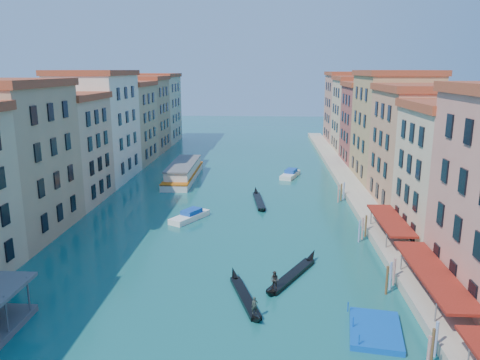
# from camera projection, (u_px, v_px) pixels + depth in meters

# --- Properties ---
(left_bank_palazzos) EXTENTS (12.80, 128.40, 21.00)m
(left_bank_palazzos) POSITION_uv_depth(u_px,v_px,m) (84.00, 135.00, 83.94)
(left_bank_palazzos) COLOR tan
(left_bank_palazzos) RESTS_ON ground
(right_bank_palazzos) EXTENTS (12.80, 128.40, 21.00)m
(right_bank_palazzos) POSITION_uv_depth(u_px,v_px,m) (401.00, 137.00, 81.01)
(right_bank_palazzos) COLOR #AE4943
(right_bank_palazzos) RESTS_ON ground
(quay) EXTENTS (4.00, 140.00, 1.00)m
(quay) POSITION_uv_depth(u_px,v_px,m) (351.00, 188.00, 83.61)
(quay) COLOR #B0A38E
(quay) RESTS_ON ground
(restaurant_awnings) EXTENTS (3.20, 44.55, 3.12)m
(restaurant_awnings) POSITION_uv_depth(u_px,v_px,m) (435.00, 275.00, 42.23)
(restaurant_awnings) COLOR maroon
(restaurant_awnings) RESTS_ON ground
(mooring_poles_right) EXTENTS (1.44, 54.24, 3.20)m
(mooring_poles_right) POSITION_uv_depth(u_px,v_px,m) (384.00, 266.00, 48.43)
(mooring_poles_right) COLOR brown
(mooring_poles_right) RESTS_ON ground
(vaporetto_far) EXTENTS (5.13, 21.71, 3.22)m
(vaporetto_far) POSITION_uv_depth(u_px,v_px,m) (183.00, 172.00, 92.30)
(vaporetto_far) COLOR silver
(vaporetto_far) RESTS_ON ground
(gondola_fore) EXTENTS (3.96, 10.60, 2.16)m
(gondola_fore) POSITION_uv_depth(u_px,v_px,m) (245.00, 296.00, 44.00)
(gondola_fore) COLOR black
(gondola_fore) RESTS_ON ground
(gondola_right) EXTENTS (6.57, 11.08, 2.42)m
(gondola_right) POSITION_uv_depth(u_px,v_px,m) (291.00, 274.00, 48.35)
(gondola_right) COLOR black
(gondola_right) RESTS_ON ground
(gondola_far) EXTENTS (2.46, 12.65, 1.79)m
(gondola_far) POSITION_uv_depth(u_px,v_px,m) (259.00, 200.00, 76.11)
(gondola_far) COLOR black
(gondola_far) RESTS_ON ground
(motorboat_mid) EXTENTS (5.30, 7.09, 1.43)m
(motorboat_mid) POSITION_uv_depth(u_px,v_px,m) (190.00, 216.00, 67.36)
(motorboat_mid) COLOR white
(motorboat_mid) RESTS_ON ground
(motorboat_far) EXTENTS (4.48, 7.70, 1.52)m
(motorboat_far) POSITION_uv_depth(u_px,v_px,m) (290.00, 174.00, 94.09)
(motorboat_far) COLOR white
(motorboat_far) RESTS_ON ground
(blue_dock) EXTENTS (5.01, 6.70, 0.51)m
(blue_dock) POSITION_uv_depth(u_px,v_px,m) (375.00, 330.00, 38.38)
(blue_dock) COLOR #064CB9
(blue_dock) RESTS_ON ground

